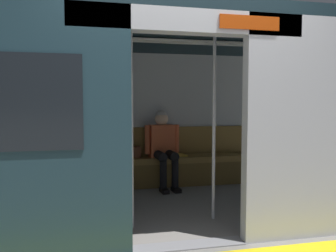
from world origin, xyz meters
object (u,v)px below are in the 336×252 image
at_px(book, 181,155).
at_px(grab_pole_door, 131,128).
at_px(grab_pole_far, 214,126).
at_px(train_car, 157,89).
at_px(bench_seat, 150,164).
at_px(person_seated, 163,143).
at_px(handbag, 132,152).

relative_size(book, grab_pole_door, 0.11).
distance_m(book, grab_pole_far, 1.70).
relative_size(train_car, book, 29.09).
height_order(train_car, grab_pole_door, train_car).
relative_size(bench_seat, grab_pole_far, 1.60).
xyz_separation_m(book, grab_pole_far, (0.04, 1.61, 0.57)).
xyz_separation_m(person_seated, grab_pole_far, (-0.26, 1.53, 0.36)).
height_order(handbag, book, handbag).
height_order(train_car, person_seated, train_car).
xyz_separation_m(train_car, person_seated, (-0.27, -0.95, -0.80)).
height_order(person_seated, handbag, person_seated).
height_order(book, grab_pole_door, grab_pole_door).
bearing_deg(person_seated, grab_pole_far, 99.73).
bearing_deg(bench_seat, grab_pole_door, 74.67).
bearing_deg(person_seated, book, -165.79).
xyz_separation_m(handbag, grab_pole_far, (-0.74, 1.62, 0.50)).
xyz_separation_m(train_car, grab_pole_far, (-0.53, 0.58, -0.44)).
bearing_deg(grab_pole_door, grab_pole_far, -174.50).
relative_size(handbag, book, 1.18).
relative_size(book, grab_pole_far, 0.11).
bearing_deg(grab_pole_door, handbag, -96.02).
height_order(person_seated, book, person_seated).
bearing_deg(handbag, book, 179.31).
height_order(person_seated, grab_pole_door, grab_pole_door).
bearing_deg(bench_seat, book, -177.28).
xyz_separation_m(bench_seat, grab_pole_door, (0.46, 1.67, 0.69)).
bearing_deg(person_seated, grab_pole_door, 68.01).
xyz_separation_m(train_car, book, (-0.57, -1.03, -1.00)).
distance_m(person_seated, handbag, 0.50).
bearing_deg(bench_seat, grab_pole_far, 106.14).
height_order(bench_seat, person_seated, person_seated).
distance_m(train_car, grab_pole_door, 0.88).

